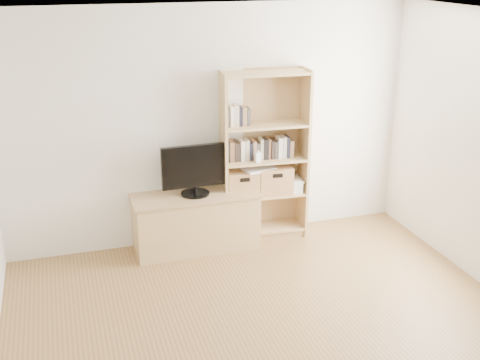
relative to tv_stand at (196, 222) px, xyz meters
name	(u,v)px	position (x,y,z in m)	size (l,w,h in m)	color
back_wall	(211,127)	(0.25, 0.25, 1.00)	(4.50, 0.02, 2.60)	white
ceiling	(307,28)	(0.25, -2.25, 2.30)	(4.50, 5.00, 0.01)	white
tv_stand	(196,222)	(0.00, 0.00, 0.00)	(1.33, 0.50, 0.61)	tan
bookshelf	(264,157)	(0.81, 0.08, 0.65)	(0.96, 0.34, 1.91)	tan
television	(195,170)	(0.00, 0.00, 0.61)	(0.71, 0.05, 0.56)	black
books_row_mid	(264,148)	(0.81, 0.10, 0.75)	(0.87, 0.17, 0.23)	black
books_row_upper	(246,115)	(0.60, 0.11, 1.13)	(0.41, 0.15, 0.22)	black
baby_monitor	(258,157)	(0.70, -0.02, 0.69)	(0.06, 0.04, 0.11)	white
basket_left	(242,183)	(0.56, 0.09, 0.37)	(0.35, 0.29, 0.29)	#AE7A4E
basket_right	(274,179)	(0.93, 0.07, 0.38)	(0.37, 0.31, 0.31)	#AE7A4E
laptop	(258,168)	(0.73, 0.06, 0.53)	(0.35, 0.24, 0.03)	white
magazine_stack	(292,185)	(1.14, 0.05, 0.29)	(0.19, 0.28, 0.13)	beige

